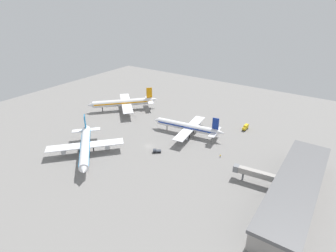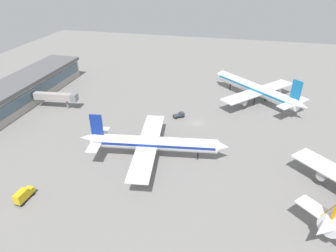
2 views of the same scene
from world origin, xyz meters
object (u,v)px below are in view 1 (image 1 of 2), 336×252
object	(u,v)px
pushback_tractor	(157,151)
airplane_at_gate	(85,146)
airplane_distant	(124,103)
airplane_taxiing	(188,127)
ground_crew_worker	(220,156)
catering_truck	(245,127)

from	to	relation	value
pushback_tractor	airplane_at_gate	bearing A→B (deg)	1.73
airplane_at_gate	airplane_distant	bearing A→B (deg)	156.77
airplane_distant	pushback_tractor	distance (m)	67.59
airplane_at_gate	airplane_taxiing	distance (m)	60.96
airplane_at_gate	ground_crew_worker	bearing A→B (deg)	74.52
airplane_at_gate	airplane_taxiing	size ratio (longest dim) A/B	0.87
pushback_tractor	ground_crew_worker	bearing A→B (deg)	169.65
catering_truck	pushback_tractor	bearing A→B (deg)	-25.37
airplane_taxiing	airplane_distant	size ratio (longest dim) A/B	1.12
airplane_at_gate	airplane_distant	size ratio (longest dim) A/B	0.97
airplane_taxiing	ground_crew_worker	bearing A→B (deg)	146.76
airplane_distant	pushback_tractor	world-z (taller)	airplane_distant
airplane_distant	catering_truck	world-z (taller)	airplane_distant
airplane_taxiing	catering_truck	xyz separation A→B (m)	(26.28, -27.27, -3.49)
ground_crew_worker	pushback_tractor	bearing A→B (deg)	71.43
catering_truck	ground_crew_worker	xyz separation A→B (m)	(-39.55, -0.60, -0.85)
airplane_at_gate	ground_crew_worker	world-z (taller)	airplane_at_gate
pushback_tractor	catering_truck	xyz separation A→B (m)	(54.55, -30.21, 0.73)
ground_crew_worker	airplane_at_gate	bearing A→B (deg)	77.76
pushback_tractor	catering_truck	distance (m)	62.36
airplane_taxiing	catering_truck	world-z (taller)	airplane_taxiing
airplane_at_gate	airplane_taxiing	xyz separation A→B (m)	(51.50, -32.62, -0.39)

